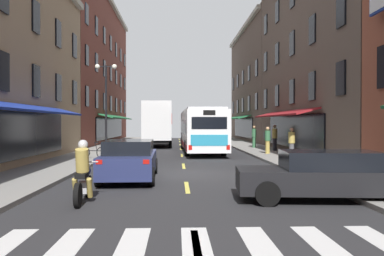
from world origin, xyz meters
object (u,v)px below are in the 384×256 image
(transit_bus, at_px, (201,130))
(pedestrian_mid, at_px, (292,142))
(street_lamp_twin, at_px, (106,104))
(sedan_mid, at_px, (325,175))
(pedestrian_rear, at_px, (275,137))
(pedestrian_far, at_px, (254,136))
(box_truck, at_px, (158,124))
(pedestrian_near, at_px, (267,139))
(sedan_near, at_px, (130,160))
(motorcycle_rider, at_px, (83,176))
(bicycle_near, at_px, (93,152))

(transit_bus, relative_size, pedestrian_mid, 6.77)
(transit_bus, relative_size, street_lamp_twin, 1.99)
(transit_bus, bearing_deg, pedestrian_mid, -53.32)
(sedan_mid, xyz_separation_m, pedestrian_rear, (2.94, 17.51, 0.40))
(pedestrian_mid, bearing_deg, pedestrian_far, -166.89)
(box_truck, bearing_deg, transit_bus, -63.61)
(pedestrian_near, bearing_deg, sedan_mid, 67.91)
(sedan_near, xyz_separation_m, pedestrian_near, (7.56, 10.63, 0.31))
(street_lamp_twin, bearing_deg, pedestrian_near, -4.42)
(pedestrian_near, height_order, pedestrian_rear, pedestrian_rear)
(pedestrian_mid, xyz_separation_m, street_lamp_twin, (-11.09, 3.93, 2.32))
(pedestrian_far, bearing_deg, sedan_mid, -43.64)
(motorcycle_rider, xyz_separation_m, pedestrian_near, (8.29, 14.91, 0.34))
(transit_bus, distance_m, sedan_near, 14.33)
(sedan_near, distance_m, pedestrian_far, 18.75)
(pedestrian_far, bearing_deg, motorcycle_rider, -59.92)
(bicycle_near, relative_size, pedestrian_mid, 0.99)
(sedan_mid, distance_m, motorcycle_rider, 6.48)
(motorcycle_rider, bearing_deg, pedestrian_near, 60.92)
(bicycle_near, relative_size, pedestrian_near, 0.98)
(box_truck, height_order, pedestrian_rear, box_truck)
(transit_bus, bearing_deg, pedestrian_far, 35.16)
(box_truck, xyz_separation_m, motorcycle_rider, (-0.79, -25.07, -1.32))
(transit_bus, bearing_deg, motorcycle_rider, -103.10)
(bicycle_near, height_order, pedestrian_near, pedestrian_near)
(box_truck, relative_size, pedestrian_mid, 4.67)
(bicycle_near, bearing_deg, pedestrian_near, 16.79)
(sedan_near, distance_m, pedestrian_near, 13.05)
(pedestrian_mid, relative_size, pedestrian_far, 0.97)
(sedan_mid, bearing_deg, motorcycle_rider, -179.67)
(transit_bus, relative_size, sedan_near, 2.40)
(transit_bus, distance_m, pedestrian_near, 5.23)
(transit_bus, xyz_separation_m, sedan_mid, (2.25, -18.11, -0.93))
(motorcycle_rider, height_order, pedestrian_mid, pedestrian_mid)
(transit_bus, bearing_deg, sedan_mid, -82.91)
(sedan_near, distance_m, motorcycle_rider, 4.35)
(bicycle_near, xyz_separation_m, pedestrian_mid, (11.11, 0.03, 0.51))
(sedan_near, bearing_deg, pedestrian_mid, 42.35)
(pedestrian_near, bearing_deg, transit_bus, -53.67)
(transit_bus, relative_size, pedestrian_far, 6.59)
(pedestrian_near, height_order, pedestrian_mid, pedestrian_near)
(motorcycle_rider, distance_m, pedestrian_mid, 14.81)
(pedestrian_far, bearing_deg, street_lamp_twin, -100.51)
(box_truck, bearing_deg, street_lamp_twin, -107.35)
(pedestrian_near, relative_size, street_lamp_twin, 0.30)
(bicycle_near, bearing_deg, sedan_mid, -53.66)
(sedan_near, distance_m, pedestrian_rear, 15.86)
(pedestrian_rear, relative_size, street_lamp_twin, 0.31)
(sedan_mid, height_order, pedestrian_far, pedestrian_far)
(sedan_mid, bearing_deg, pedestrian_near, 83.04)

